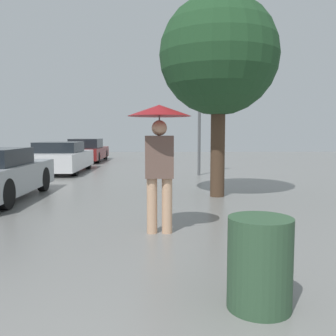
% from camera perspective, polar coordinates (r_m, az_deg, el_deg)
% --- Properties ---
extents(pedestrian, '(0.96, 0.96, 1.94)m').
position_cam_1_polar(pedestrian, '(5.62, -1.32, 4.64)').
color(pedestrian, tan).
rests_on(pedestrian, ground_plane).
extents(parked_car_third, '(1.82, 4.17, 1.19)m').
position_cam_1_polar(parked_car_third, '(15.20, -16.04, 1.49)').
color(parked_car_third, silver).
rests_on(parked_car_third, ground_plane).
extents(parked_car_farthest, '(1.77, 4.52, 1.23)m').
position_cam_1_polar(parked_car_farthest, '(20.84, -12.26, 2.57)').
color(parked_car_farthest, maroon).
rests_on(parked_car_farthest, ground_plane).
extents(tree, '(2.79, 2.79, 4.74)m').
position_cam_1_polar(tree, '(9.21, 7.75, 16.50)').
color(tree, '#473323').
rests_on(tree, ground_plane).
extents(street_lamp, '(0.32, 0.32, 4.47)m').
position_cam_1_polar(street_lamp, '(13.64, 4.83, 11.68)').
color(street_lamp, '#515456').
rests_on(street_lamp, ground_plane).
extents(trash_bin, '(0.56, 0.56, 0.80)m').
position_cam_1_polar(trash_bin, '(3.43, 13.80, -13.91)').
color(trash_bin, '#2D4C33').
rests_on(trash_bin, ground_plane).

